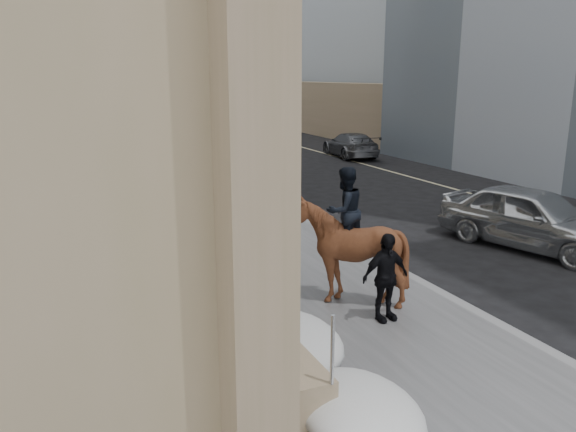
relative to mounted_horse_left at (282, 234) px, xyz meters
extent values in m
plane|color=black|center=(0.20, -3.37, -1.21)|extent=(140.00, 140.00, 0.00)
cube|color=#494A4C|center=(0.20, 6.63, -1.15)|extent=(5.00, 80.00, 0.12)
cube|color=slate|center=(2.82, 6.63, -1.15)|extent=(0.24, 80.00, 0.12)
cube|color=#BFB78C|center=(10.70, 6.63, -1.21)|extent=(0.15, 70.00, 0.01)
cube|color=#857456|center=(-2.05, 16.63, -0.76)|extent=(1.10, 44.00, 0.90)
cylinder|color=silver|center=(-1.60, 16.63, 0.14)|extent=(0.06, 42.00, 0.06)
cube|color=black|center=(-2.50, 9.63, 2.79)|extent=(0.20, 2.20, 4.50)
cube|color=#857456|center=(15.70, 6.63, 0.79)|extent=(2.00, 80.00, 4.00)
cube|color=gray|center=(-5.80, 68.63, 8.79)|extent=(24.00, 12.00, 20.00)
cylinder|color=#2D2D30|center=(3.10, 10.63, 2.79)|extent=(0.18, 0.18, 8.00)
cylinder|color=#2D2D30|center=(3.10, 30.63, 2.79)|extent=(0.18, 0.18, 8.00)
cube|color=#2D2D30|center=(2.30, 30.63, 6.69)|extent=(1.60, 0.15, 0.12)
cylinder|color=#2D2D30|center=(1.60, 30.63, 6.54)|extent=(0.24, 0.24, 0.30)
cylinder|color=#2D2D30|center=(3.20, 18.63, 1.79)|extent=(0.20, 0.20, 6.00)
cylinder|color=#2D2D30|center=(1.20, 18.63, 4.59)|extent=(4.00, 0.16, 0.16)
imported|color=black|center=(-0.30, 18.63, 4.09)|extent=(0.18, 0.22, 1.10)
ellipsoid|color=silver|center=(-1.25, -3.37, -0.75)|extent=(1.50, 2.10, 0.68)
ellipsoid|color=silver|center=(-1.20, 0.63, -0.73)|extent=(1.60, 2.20, 0.72)
ellipsoid|color=silver|center=(-1.30, 4.63, -0.77)|extent=(1.40, 2.00, 0.64)
ellipsoid|color=silver|center=(-1.15, 8.63, -0.71)|extent=(1.70, 2.30, 0.76)
ellipsoid|color=silver|center=(-1.25, 12.63, -0.76)|extent=(1.50, 2.10, 0.66)
imported|color=#432614|center=(0.00, -0.01, -0.06)|extent=(1.52, 2.60, 2.06)
imported|color=black|center=(0.00, 0.14, 0.74)|extent=(0.69, 0.52, 1.72)
imported|color=#4B2715|center=(0.72, -1.56, -0.03)|extent=(2.06, 2.22, 2.12)
imported|color=black|center=(0.72, -1.41, 0.76)|extent=(0.95, 0.81, 1.72)
imported|color=black|center=(0.96, -2.59, -0.26)|extent=(1.00, 0.47, 1.66)
imported|color=#AAAEB2|center=(7.23, -0.02, -0.37)|extent=(3.24, 5.29, 1.68)
imported|color=#585A60|center=(11.35, 17.11, -0.52)|extent=(2.51, 4.97, 1.38)
camera|label=1|loc=(-4.50, -10.77, 3.33)|focal=35.00mm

